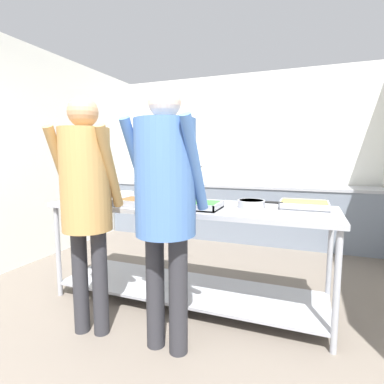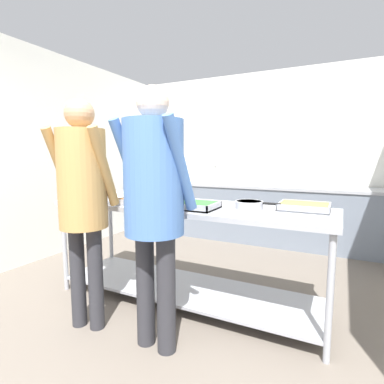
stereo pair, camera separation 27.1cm
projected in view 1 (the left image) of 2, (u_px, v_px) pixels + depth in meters
wall_rear at (240, 156)px, 5.04m from camera, size 4.30×0.06×2.65m
wall_left at (49, 156)px, 3.94m from camera, size 0.06×4.12×2.65m
back_counter at (234, 211)px, 4.80m from camera, size 4.14×0.65×0.88m
serving_counter at (188, 236)px, 2.67m from camera, size 2.47×0.75×0.90m
broccoli_bowl at (79, 197)px, 2.82m from camera, size 0.23×0.23×0.11m
plate_stack at (120, 196)px, 2.94m from camera, size 0.28×0.28×0.07m
serving_tray_vegetables at (144, 202)px, 2.59m from camera, size 0.44×0.31×0.05m
serving_tray_roast at (195, 205)px, 2.45m from camera, size 0.42×0.31×0.05m
sauce_pan at (252, 203)px, 2.47m from camera, size 0.37×0.23×0.06m
serving_tray_greens at (304, 205)px, 2.46m from camera, size 0.38×0.33×0.05m
guest_serving_left at (86, 191)px, 2.13m from camera, size 0.50×0.40×1.73m
guest_serving_right at (165, 193)px, 1.94m from camera, size 0.51×0.39×1.76m
water_bottle at (202, 175)px, 4.83m from camera, size 0.07×0.07×0.27m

